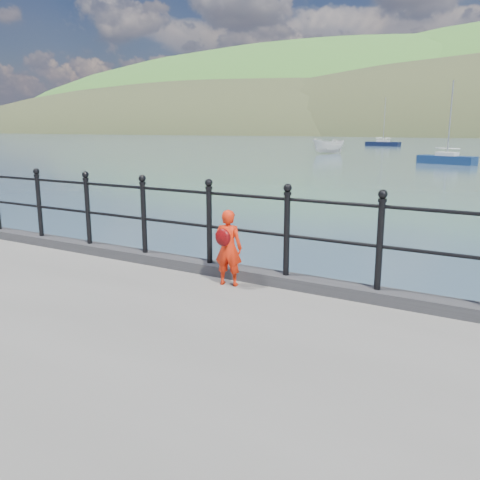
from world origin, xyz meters
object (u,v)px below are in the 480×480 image
Objects in this scene: sailboat_port at (447,160)px; sailboat_left at (383,144)px; child at (228,247)px; railing at (246,220)px; launch_white at (328,146)px.

sailboat_left is (-15.73, 38.27, -0.00)m from sailboat_port.
sailboat_left reaches higher than child.
railing is 2.61× the size of sailboat_port.
child is 0.22× the size of launch_white.
sailboat_port reaches higher than launch_white.
railing is 2.31× the size of sailboat_left.
sailboat_left is (-19.27, 78.58, -1.17)m from child.
railing is 80.59m from sailboat_left.
sailboat_left is at bearing 103.89° from railing.
railing is 54.34m from launch_white.
launch_white is (-18.36, 51.14, -0.96)m from railing.
sailboat_port is 41.38m from sailboat_left.
launch_white is 0.65× the size of sailboat_port.
sailboat_port reaches higher than child.
sailboat_left reaches higher than launch_white.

